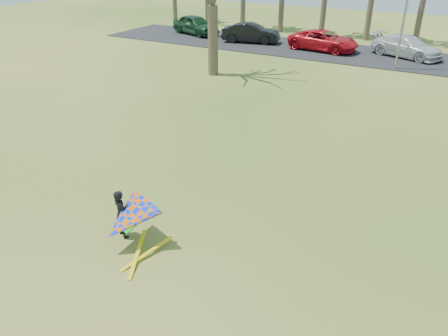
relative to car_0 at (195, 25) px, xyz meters
The scene contains 7 objects.
ground 30.54m from the car_0, 57.92° to the right, with size 100.00×100.00×0.00m, color #285A13.
parking_strip 16.26m from the car_0, ahead, with size 46.00×7.00×0.06m, color black.
car_0 is the anchor object (origin of this frame).
car_1 6.11m from the car_0, ahead, with size 1.65×4.75×1.56m, color black.
car_2 12.29m from the car_0, ahead, with size 2.48×5.37×1.49m, color red.
car_3 18.23m from the car_0, ahead, with size 2.13×5.25×1.52m, color silver.
kite_flyer 31.27m from the car_0, 61.09° to the right, with size 2.13×2.39×2.02m.
Camera 1 is at (6.05, -8.90, 7.56)m, focal length 35.00 mm.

